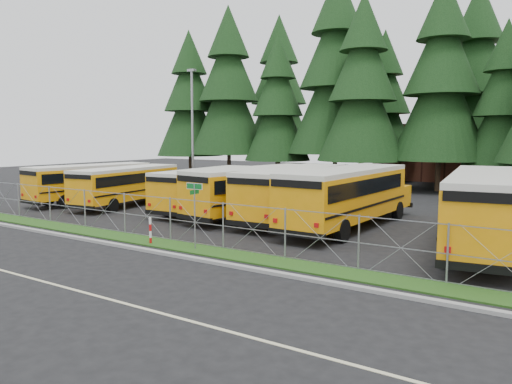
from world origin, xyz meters
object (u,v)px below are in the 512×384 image
at_px(bus_5, 296,194).
at_px(bus_east, 488,212).
at_px(bus_4, 259,192).
at_px(striped_bollard, 150,231).
at_px(bus_0, 95,184).
at_px(street_sign, 195,202).
at_px(light_standard, 192,127).
at_px(bus_6, 349,198).
at_px(bus_1, 130,186).
at_px(bus_3, 210,190).

xyz_separation_m(bus_5, bus_east, (10.27, -2.18, 0.14)).
distance_m(bus_4, striped_bollard, 8.96).
relative_size(bus_0, bus_5, 0.91).
relative_size(bus_0, street_sign, 3.68).
relative_size(bus_4, light_standard, 1.10).
height_order(bus_east, light_standard, light_standard).
bearing_deg(bus_east, bus_0, 170.25).
bearing_deg(bus_4, bus_0, -167.05).
height_order(bus_0, bus_4, bus_4).
xyz_separation_m(bus_0, bus_4, (13.20, 1.20, 0.10)).
height_order(bus_4, light_standard, light_standard).
bearing_deg(bus_5, striped_bollard, -107.35).
xyz_separation_m(bus_4, bus_5, (2.36, 0.19, 0.02)).
xyz_separation_m(bus_6, light_standard, (-17.22, 7.78, 3.95)).
height_order(bus_0, bus_1, bus_0).
bearing_deg(bus_5, bus_1, -178.50).
bearing_deg(bus_6, street_sign, -111.13).
relative_size(bus_east, street_sign, 4.42).
distance_m(bus_6, light_standard, 19.31).
distance_m(bus_4, bus_5, 2.37).
relative_size(bus_1, bus_6, 0.85).
height_order(bus_0, bus_3, bus_0).
bearing_deg(bus_6, bus_1, -177.13).
relative_size(bus_1, light_standard, 1.00).
height_order(bus_1, light_standard, light_standard).
bearing_deg(bus_4, street_sign, -66.13).
xyz_separation_m(bus_3, striped_bollard, (3.95, -9.10, -0.74)).
bearing_deg(street_sign, bus_4, 106.13).
bearing_deg(street_sign, bus_6, 67.67).
relative_size(street_sign, striped_bollard, 2.34).
bearing_deg(bus_3, bus_1, -173.98).
height_order(bus_5, bus_east, bus_east).
bearing_deg(street_sign, light_standard, 130.94).
distance_m(street_sign, light_standard, 21.43).
bearing_deg(bus_4, bus_east, -1.22).
xyz_separation_m(bus_1, bus_east, (22.52, -1.06, 0.30)).
distance_m(bus_1, bus_6, 15.76).
bearing_deg(bus_1, bus_4, -2.09).
xyz_separation_m(bus_4, striped_bollard, (0.16, -8.91, -0.86)).
relative_size(bus_6, street_sign, 4.22).
height_order(bus_5, striped_bollard, bus_5).
distance_m(bus_5, striped_bollard, 9.41).
bearing_deg(bus_0, bus_3, 14.66).
bearing_deg(bus_3, bus_0, -175.93).
relative_size(bus_0, light_standard, 1.02).
xyz_separation_m(bus_east, striped_bollard, (-12.48, -6.92, -1.03)).
relative_size(bus_3, bus_4, 0.92).
relative_size(bus_1, bus_3, 0.99).
xyz_separation_m(bus_east, light_standard, (-23.99, 9.30, 3.87)).
bearing_deg(bus_0, bus_4, 11.46).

